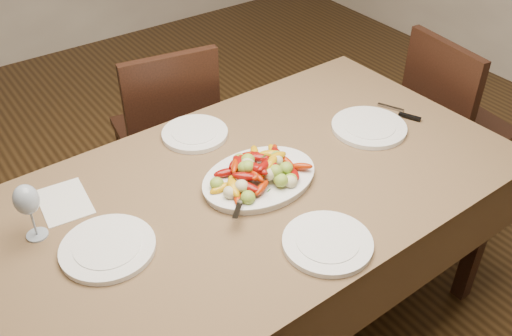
{
  "coord_description": "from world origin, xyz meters",
  "views": [
    {
      "loc": [
        -1.1,
        -1.26,
        1.97
      ],
      "look_at": [
        -0.22,
        -0.02,
        0.82
      ],
      "focal_mm": 40.0,
      "sensor_mm": 36.0,
      "label": 1
    }
  ],
  "objects": [
    {
      "name": "plate_left",
      "position": [
        -0.77,
        -0.03,
        0.77
      ],
      "size": [
        0.28,
        0.28,
        0.02
      ],
      "primitive_type": "cylinder",
      "color": "white",
      "rests_on": "dining_table"
    },
    {
      "name": "roasted_vegetables",
      "position": [
        -0.21,
        -0.03,
        0.83
      ],
      "size": [
        0.34,
        0.23,
        0.09
      ],
      "primitive_type": null,
      "rotation": [
        0.0,
        0.0,
        0.03
      ],
      "color": "#750906",
      "rests_on": "serving_platter"
    },
    {
      "name": "menu_card",
      "position": [
        -0.79,
        0.26,
        0.76
      ],
      "size": [
        0.17,
        0.22,
        0.0
      ],
      "primitive_type": "cube",
      "rotation": [
        0.0,
        0.0,
        -0.1
      ],
      "color": "silver",
      "rests_on": "dining_table"
    },
    {
      "name": "serving_platter",
      "position": [
        -0.21,
        -0.03,
        0.77
      ],
      "size": [
        0.41,
        0.31,
        0.02
      ],
      "primitive_type": "ellipsoid",
      "rotation": [
        0.0,
        0.0,
        0.03
      ],
      "color": "white",
      "rests_on": "dining_table"
    },
    {
      "name": "plate_near",
      "position": [
        -0.22,
        -0.39,
        0.77
      ],
      "size": [
        0.27,
        0.27,
        0.02
      ],
      "primitive_type": "cylinder",
      "color": "white",
      "rests_on": "dining_table"
    },
    {
      "name": "plate_far",
      "position": [
        -0.24,
        0.35,
        0.77
      ],
      "size": [
        0.25,
        0.25,
        0.02
      ],
      "primitive_type": "cylinder",
      "color": "white",
      "rests_on": "dining_table"
    },
    {
      "name": "serving_spoon",
      "position": [
        -0.27,
        -0.07,
        0.81
      ],
      "size": [
        0.24,
        0.24,
        0.03
      ],
      "primitive_type": null,
      "rotation": [
        0.0,
        0.0,
        -0.78
      ],
      "color": "#9EA0A8",
      "rests_on": "serving_platter"
    },
    {
      "name": "chair_far",
      "position": [
        -0.14,
        0.84,
        0.47
      ],
      "size": [
        0.49,
        0.49,
        0.95
      ],
      "primitive_type": null,
      "rotation": [
        0.0,
        0.0,
        2.97
      ],
      "color": "black",
      "rests_on": "ground"
    },
    {
      "name": "chair_right",
      "position": [
        1.04,
        0.05,
        0.47
      ],
      "size": [
        0.46,
        0.46,
        0.95
      ],
      "primitive_type": null,
      "rotation": [
        0.0,
        0.0,
        1.46
      ],
      "color": "black",
      "rests_on": "ground"
    },
    {
      "name": "plate_right",
      "position": [
        0.33,
        -0.01,
        0.77
      ],
      "size": [
        0.29,
        0.29,
        0.02
      ],
      "primitive_type": "cylinder",
      "color": "white",
      "rests_on": "dining_table"
    },
    {
      "name": "floor",
      "position": [
        0.0,
        0.0,
        0.0
      ],
      "size": [
        6.0,
        6.0,
        0.0
      ],
      "primitive_type": "plane",
      "color": "#362310",
      "rests_on": "ground"
    },
    {
      "name": "dining_table",
      "position": [
        -0.22,
        -0.02,
        0.38
      ],
      "size": [
        1.87,
        1.09,
        0.76
      ],
      "primitive_type": "cube",
      "rotation": [
        0.0,
        0.0,
        0.03
      ],
      "color": "brown",
      "rests_on": "ground"
    },
    {
      "name": "table_knife",
      "position": [
        0.51,
        -0.0,
        0.76
      ],
      "size": [
        0.1,
        0.19,
        0.01
      ],
      "primitive_type": null,
      "rotation": [
        0.0,
        0.0,
        0.43
      ],
      "color": "#9EA0A8",
      "rests_on": "dining_table"
    },
    {
      "name": "wine_glass",
      "position": [
        -0.92,
        0.15,
        0.86
      ],
      "size": [
        0.08,
        0.08,
        0.2
      ],
      "primitive_type": null,
      "color": "#8C99A5",
      "rests_on": "dining_table"
    }
  ]
}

